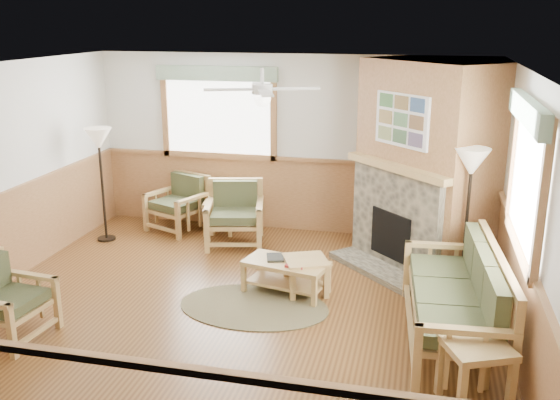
% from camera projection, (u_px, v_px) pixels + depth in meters
% --- Properties ---
extents(floor, '(6.00, 6.00, 0.01)m').
position_uv_depth(floor, '(232.00, 312.00, 7.07)').
color(floor, brown).
rests_on(floor, ground).
extents(ceiling, '(6.00, 6.00, 0.01)m').
position_uv_depth(ceiling, '(226.00, 70.00, 6.30)').
color(ceiling, white).
rests_on(ceiling, floor).
extents(wall_back, '(6.00, 0.02, 2.70)m').
position_uv_depth(wall_back, '(289.00, 144.00, 9.49)').
color(wall_back, silver).
rests_on(wall_back, floor).
extents(wall_front, '(6.00, 0.02, 2.70)m').
position_uv_depth(wall_front, '(82.00, 328.00, 3.88)').
color(wall_front, silver).
rests_on(wall_front, floor).
extents(wall_right, '(0.02, 6.00, 2.70)m').
position_uv_depth(wall_right, '(525.00, 217.00, 6.03)').
color(wall_right, silver).
rests_on(wall_right, floor).
extents(wainscot, '(6.00, 6.00, 1.10)m').
position_uv_depth(wainscot, '(231.00, 267.00, 6.91)').
color(wainscot, '#97673E').
rests_on(wainscot, floor).
extents(fireplace, '(3.11, 3.11, 2.70)m').
position_uv_depth(fireplace, '(426.00, 165.00, 8.15)').
color(fireplace, '#97673E').
rests_on(fireplace, floor).
extents(window_back, '(1.90, 0.16, 1.50)m').
position_uv_depth(window_back, '(217.00, 64.00, 9.36)').
color(window_back, white).
rests_on(window_back, wall_back).
extents(window_right, '(0.16, 1.90, 1.50)m').
position_uv_depth(window_right, '(538.00, 97.00, 5.52)').
color(window_right, white).
rests_on(window_right, wall_right).
extents(ceiling_fan, '(1.59, 1.59, 0.36)m').
position_uv_depth(ceiling_fan, '(262.00, 72.00, 6.53)').
color(ceiling_fan, white).
rests_on(ceiling_fan, ceiling).
extents(sofa, '(2.21, 1.05, 0.99)m').
position_uv_depth(sofa, '(453.00, 297.00, 6.30)').
color(sofa, tan).
rests_on(sofa, floor).
extents(armchair_back_left, '(0.99, 0.99, 0.85)m').
position_uv_depth(armchair_back_left, '(177.00, 203.00, 9.69)').
color(armchair_back_left, tan).
rests_on(armchair_back_left, floor).
extents(armchair_back_right, '(0.97, 0.97, 0.90)m').
position_uv_depth(armchair_back_right, '(235.00, 214.00, 9.06)').
color(armchair_back_right, tan).
rests_on(armchair_back_right, floor).
extents(armchair_left, '(0.81, 0.81, 0.83)m').
position_uv_depth(armchair_left, '(7.00, 300.00, 6.40)').
color(armchair_left, tan).
rests_on(armchair_left, floor).
extents(coffee_table, '(1.09, 0.71, 0.40)m').
position_uv_depth(coffee_table, '(286.00, 277.00, 7.51)').
color(coffee_table, tan).
rests_on(coffee_table, floor).
extents(end_table_chairs, '(0.51, 0.50, 0.51)m').
position_uv_depth(end_table_chairs, '(219.00, 217.00, 9.59)').
color(end_table_chairs, tan).
rests_on(end_table_chairs, floor).
extents(end_table_sofa, '(0.68, 0.67, 0.58)m').
position_uv_depth(end_table_sofa, '(475.00, 375.00, 5.29)').
color(end_table_sofa, tan).
rests_on(end_table_sofa, floor).
extents(footstool, '(0.65, 0.65, 0.43)m').
position_uv_depth(footstool, '(306.00, 275.00, 7.52)').
color(footstool, tan).
rests_on(footstool, floor).
extents(braided_rug, '(1.78, 1.78, 0.01)m').
position_uv_depth(braided_rug, '(254.00, 306.00, 7.19)').
color(braided_rug, brown).
rests_on(braided_rug, floor).
extents(floor_lamp_left, '(0.41, 0.41, 1.70)m').
position_uv_depth(floor_lamp_left, '(102.00, 185.00, 9.13)').
color(floor_lamp_left, black).
rests_on(floor_lamp_left, floor).
extents(floor_lamp_right, '(0.53, 0.53, 1.79)m').
position_uv_depth(floor_lamp_right, '(467.00, 222.00, 7.31)').
color(floor_lamp_right, black).
rests_on(floor_lamp_right, floor).
extents(book_red, '(0.25, 0.32, 0.03)m').
position_uv_depth(book_red, '(297.00, 262.00, 7.37)').
color(book_red, maroon).
rests_on(book_red, coffee_table).
extents(book_dark, '(0.27, 0.32, 0.03)m').
position_uv_depth(book_dark, '(275.00, 257.00, 7.55)').
color(book_dark, black).
rests_on(book_dark, coffee_table).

